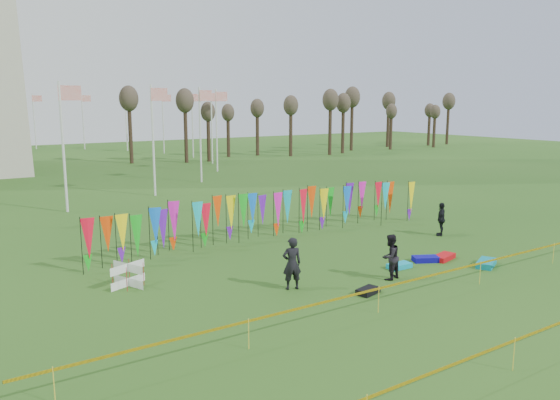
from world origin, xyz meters
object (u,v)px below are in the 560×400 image
kite_bag_turquoise (399,266)px  person_left (292,263)px  person_right (441,219)px  kite_bag_black (368,291)px  box_kite (128,275)px  person_mid (390,257)px  kite_bag_blue (426,259)px  kite_bag_teal (486,263)px  kite_bag_red (444,257)px

kite_bag_turquoise → person_left: bearing=176.4°
person_right → kite_bag_black: (-9.01, -4.44, -0.76)m
box_kite → person_mid: size_ratio=0.51×
box_kite → person_mid: person_mid is taller
kite_bag_turquoise → kite_bag_blue: size_ratio=0.94×
box_kite → person_left: size_ratio=0.46×
person_left → kite_bag_teal: size_ratio=1.52×
box_kite → kite_bag_black: 8.81m
person_left → person_mid: person_left is taller
person_right → kite_bag_red: bearing=4.2°
box_kite → kite_bag_teal: 14.47m
box_kite → person_left: bearing=-35.9°
kite_bag_red → kite_bag_black: kite_bag_red is taller
person_right → kite_bag_teal: bearing=22.6°
person_mid → kite_bag_red: bearing=178.1°
person_right → kite_bag_teal: (-2.61, -4.66, -0.74)m
person_left → kite_bag_blue: person_left is taller
person_right → kite_bag_turquoise: person_right is taller
person_left → kite_bag_red: bearing=-166.4°
person_left → person_mid: bearing=-179.3°
box_kite → kite_bag_red: (12.58, -4.05, -0.34)m
kite_bag_blue → person_left: bearing=177.8°
kite_bag_turquoise → kite_bag_teal: kite_bag_teal is taller
person_mid → kite_bag_black: 2.11m
box_kite → kite_bag_black: (6.91, -5.45, -0.35)m
person_mid → kite_bag_blue: bearing=-175.1°
kite_bag_red → kite_bag_black: bearing=-166.1°
kite_bag_blue → kite_bag_red: 0.91m
person_mid → kite_bag_red: size_ratio=1.46×
box_kite → kite_bag_red: size_ratio=0.74×
kite_bag_red → kite_bag_teal: (0.72, -1.62, 0.01)m
kite_bag_red → kite_bag_teal: kite_bag_teal is taller
kite_bag_black → person_mid: bearing=23.1°
person_mid → person_right: size_ratio=1.03×
kite_bag_red → kite_bag_black: 5.84m
kite_bag_red → kite_bag_teal: bearing=-66.0°
kite_bag_turquoise → person_mid: bearing=-149.3°
person_right → kite_bag_turquoise: 6.56m
person_mid → kite_bag_teal: (4.60, -0.98, -0.77)m
person_right → kite_bag_black: size_ratio=1.97×
person_right → kite_bag_teal: size_ratio=1.34×
kite_bag_black → kite_bag_teal: (6.39, -0.22, 0.02)m
box_kite → kite_bag_blue: box_kite is taller
kite_bag_blue → kite_bag_red: kite_bag_blue is taller
person_left → box_kite: bearing=-18.7°
box_kite → kite_bag_turquoise: bearing=-21.1°
kite_bag_blue → box_kite: bearing=161.9°
person_left → kite_bag_black: 2.89m
kite_bag_blue → kite_bag_black: bearing=-161.2°
person_right → kite_bag_blue: 5.12m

